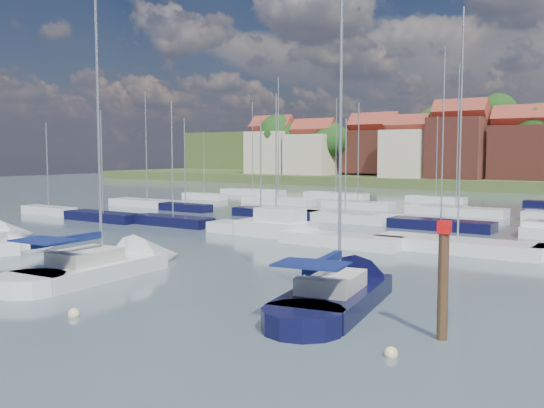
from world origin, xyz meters
The scene contains 9 objects.
ground centered at (0.00, 40.00, 0.00)m, with size 260.00×260.00×0.00m, color #42525A.
sailboat_centre centered at (-5.05, 3.52, 0.35)m, with size 4.25×12.72×16.94m.
sailboat_navy centered at (8.16, 5.05, 0.35)m, with size 5.18×12.16×16.32m.
timber_piling centered at (13.60, 1.85, 1.13)m, with size 0.40×0.40×6.43m.
buoy_c centered at (-5.46, -0.05, 0.00)m, with size 0.51×0.51×0.51m, color #D85914.
buoy_d centered at (0.50, -3.52, 0.00)m, with size 0.47×0.47×0.47m, color beige.
buoy_e centered at (5.29, 6.01, 0.00)m, with size 0.41×0.41×0.41m, color #D85914.
buoy_f centered at (12.85, -0.80, 0.00)m, with size 0.45×0.45×0.45m, color beige.
marina_field centered at (1.91, 35.15, 0.43)m, with size 79.62×41.41×15.93m.
Camera 1 is at (20.40, -18.57, 6.55)m, focal length 40.00 mm.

